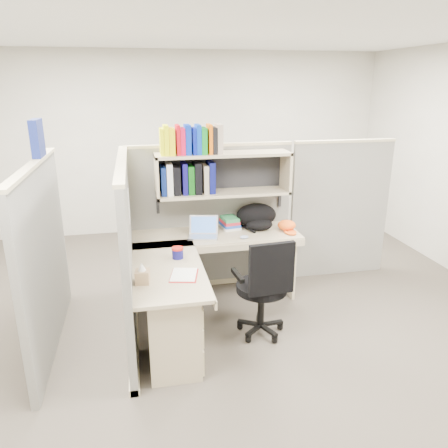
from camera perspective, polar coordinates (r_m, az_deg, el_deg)
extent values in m
plane|color=#352F29|center=(4.38, 0.44, -12.80)|extent=(6.00, 6.00, 0.00)
plane|color=#AEAA9D|center=(6.79, -4.89, 10.39)|extent=(6.00, 0.00, 6.00)
plane|color=white|center=(3.79, 0.54, 24.89)|extent=(6.00, 6.00, 0.00)
cube|color=#60605B|center=(4.87, -1.74, 0.74)|extent=(1.80, 0.06, 1.60)
cube|color=tan|center=(4.69, -1.84, 10.29)|extent=(1.80, 0.08, 0.03)
cube|color=#60605B|center=(3.96, -12.42, -3.86)|extent=(0.06, 1.80, 1.60)
cube|color=tan|center=(3.74, -13.26, 7.81)|extent=(0.08, 1.80, 0.03)
cube|color=#60605B|center=(4.04, -22.41, -4.41)|extent=(0.06, 1.80, 1.60)
cube|color=#60605B|center=(5.34, 14.87, 1.71)|extent=(1.20, 0.06, 1.60)
cube|color=navy|center=(4.14, -23.22, 10.26)|extent=(0.07, 0.27, 0.32)
cube|color=white|center=(3.97, -12.32, 2.33)|extent=(0.00, 0.21, 0.28)
cube|color=tan|center=(4.52, -0.13, 9.11)|extent=(1.40, 0.34, 0.03)
cube|color=tan|center=(4.61, -0.12, 4.07)|extent=(1.40, 0.34, 0.03)
cube|color=tan|center=(4.48, -8.80, 6.14)|extent=(0.03, 0.34, 0.44)
cube|color=tan|center=(4.74, 8.07, 6.84)|extent=(0.03, 0.34, 0.44)
cube|color=black|center=(4.71, -0.52, 6.95)|extent=(1.38, 0.01, 0.41)
cube|color=#D7E204|center=(4.40, -8.15, 10.59)|extent=(0.03, 0.20, 0.26)
cube|color=#D9E604|center=(4.41, -7.59, 10.82)|extent=(0.05, 0.20, 0.29)
cube|color=#DFC604|center=(4.41, -6.88, 10.66)|extent=(0.06, 0.20, 0.26)
cube|color=#AA0614|center=(4.41, -6.06, 10.89)|extent=(0.04, 0.20, 0.29)
cube|color=#B60730|center=(4.42, -5.49, 10.72)|extent=(0.05, 0.20, 0.26)
cube|color=#0524A0|center=(4.43, -4.80, 10.94)|extent=(0.06, 0.20, 0.29)
cube|color=#041287|center=(4.43, -3.97, 10.78)|extent=(0.04, 0.20, 0.26)
cube|color=#0530A5|center=(4.44, -3.42, 10.99)|extent=(0.04, 0.20, 0.29)
cube|color=#08711B|center=(4.45, -2.73, 10.83)|extent=(0.06, 0.20, 0.26)
cube|color=#D45704|center=(4.46, -1.91, 11.04)|extent=(0.04, 0.20, 0.29)
cube|color=black|center=(4.47, -1.36, 10.87)|extent=(0.05, 0.20, 0.26)
cube|color=gray|center=(4.47, -0.68, 11.08)|extent=(0.06, 0.20, 0.29)
cube|color=#081851|center=(4.51, -7.96, 5.68)|extent=(0.05, 0.24, 0.29)
cube|color=silver|center=(4.51, -7.18, 5.91)|extent=(0.06, 0.24, 0.32)
cube|color=black|center=(4.52, -6.26, 5.77)|extent=(0.07, 0.24, 0.29)
cube|color=#0B074F|center=(4.53, -5.22, 6.01)|extent=(0.05, 0.24, 0.32)
cube|color=#09430C|center=(4.54, -4.44, 5.87)|extent=(0.06, 0.24, 0.29)
cube|color=black|center=(4.54, -3.54, 6.10)|extent=(0.07, 0.24, 0.32)
cube|color=gray|center=(4.56, -2.51, 5.96)|extent=(0.05, 0.24, 0.29)
cube|color=#070B4D|center=(4.56, -1.74, 6.18)|extent=(0.06, 0.24, 0.32)
cube|color=tan|center=(4.59, -1.02, -1.48)|extent=(1.74, 0.60, 0.03)
cube|color=tan|center=(3.81, -7.36, -5.84)|extent=(0.60, 1.34, 0.03)
cube|color=tan|center=(4.32, -0.29, -3.22)|extent=(1.74, 0.02, 0.07)
cube|color=tan|center=(3.85, -2.87, -5.99)|extent=(0.02, 1.34, 0.07)
cube|color=tan|center=(3.67, -6.68, -13.39)|extent=(0.40, 0.55, 0.68)
cube|color=tan|center=(3.59, -3.40, -10.38)|extent=(0.02, 0.50, 0.16)
cube|color=tan|center=(3.68, -3.35, -12.85)|extent=(0.02, 0.50, 0.16)
cube|color=tan|center=(3.80, -3.29, -15.69)|extent=(0.02, 0.50, 0.22)
cube|color=#B2B2B7|center=(3.59, -3.24, -10.37)|extent=(0.01, 0.12, 0.01)
cube|color=tan|center=(4.94, 8.12, -4.71)|extent=(0.03, 0.55, 0.70)
cylinder|color=#100F57|center=(3.97, -6.07, -3.86)|extent=(0.10, 0.10, 0.09)
cylinder|color=red|center=(3.95, -6.10, -3.19)|extent=(0.11, 0.11, 0.02)
ellipsoid|color=#899AC3|center=(4.44, 2.66, -1.71)|extent=(0.11, 0.09, 0.03)
cylinder|color=silver|center=(4.70, -1.47, -0.09)|extent=(0.09, 0.09, 0.11)
cylinder|color=black|center=(4.02, 4.93, -8.26)|extent=(0.46, 0.46, 0.07)
cube|color=black|center=(3.73, 6.24, -5.88)|extent=(0.41, 0.09, 0.46)
cylinder|color=black|center=(4.10, 4.86, -10.65)|extent=(0.06, 0.06, 0.40)
cylinder|color=black|center=(4.22, 4.78, -13.41)|extent=(0.44, 0.44, 0.10)
cube|color=black|center=(3.88, 1.79, -6.72)|extent=(0.06, 0.26, 0.04)
cube|color=black|center=(4.04, 8.06, -5.86)|extent=(0.06, 0.26, 0.04)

